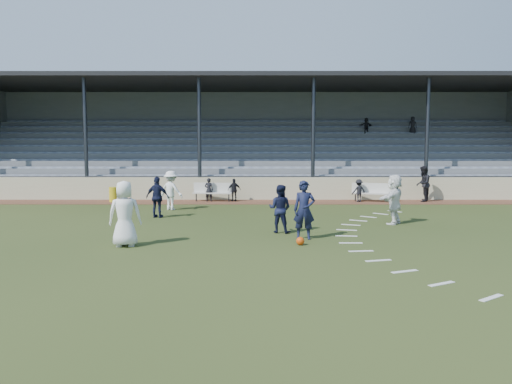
# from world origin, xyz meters

# --- Properties ---
(ground) EXTENTS (90.00, 90.00, 0.00)m
(ground) POSITION_xyz_m (0.00, 0.00, 0.00)
(ground) COLOR #2D3917
(ground) RESTS_ON ground
(cinder_track) EXTENTS (34.00, 2.00, 0.02)m
(cinder_track) POSITION_xyz_m (0.00, 10.50, 0.01)
(cinder_track) COLOR #563122
(cinder_track) RESTS_ON ground
(retaining_wall) EXTENTS (34.00, 0.18, 1.20)m
(retaining_wall) POSITION_xyz_m (0.00, 11.55, 0.60)
(retaining_wall) COLOR beige
(retaining_wall) RESTS_ON ground
(bench_left) EXTENTS (2.03, 0.68, 0.95)m
(bench_left) POSITION_xyz_m (-2.24, 10.78, 0.58)
(bench_left) COLOR beige
(bench_left) RESTS_ON cinder_track
(bench_right) EXTENTS (2.02, 1.06, 0.95)m
(bench_right) POSITION_xyz_m (5.90, 10.56, 0.58)
(bench_right) COLOR beige
(bench_right) RESTS_ON cinder_track
(trash_bin) EXTENTS (0.47, 0.47, 0.75)m
(trash_bin) POSITION_xyz_m (-7.26, 10.52, 0.39)
(trash_bin) COLOR gold
(trash_bin) RESTS_ON cinder_track
(football) EXTENTS (0.24, 0.24, 0.24)m
(football) POSITION_xyz_m (1.31, -0.29, 0.12)
(football) COLOR #C4420B
(football) RESTS_ON ground
(player_white_lead) EXTENTS (1.01, 0.72, 1.92)m
(player_white_lead) POSITION_xyz_m (-3.80, -0.47, 0.96)
(player_white_lead) COLOR white
(player_white_lead) RESTS_ON ground
(player_navy_lead) EXTENTS (0.70, 0.48, 1.84)m
(player_navy_lead) POSITION_xyz_m (1.51, 0.65, 0.92)
(player_navy_lead) COLOR black
(player_navy_lead) RESTS_ON ground
(player_navy_mid) EXTENTS (0.95, 0.85, 1.61)m
(player_navy_mid) POSITION_xyz_m (0.80, 1.79, 0.81)
(player_navy_mid) COLOR black
(player_navy_mid) RESTS_ON ground
(player_white_wing) EXTENTS (1.30, 1.08, 1.76)m
(player_white_wing) POSITION_xyz_m (-3.83, 7.55, 0.88)
(player_white_wing) COLOR white
(player_white_wing) RESTS_ON ground
(player_navy_wing) EXTENTS (1.03, 0.60, 1.65)m
(player_navy_wing) POSITION_xyz_m (-3.97, 5.17, 0.83)
(player_navy_wing) COLOR black
(player_navy_wing) RESTS_ON ground
(player_white_back) EXTENTS (1.44, 1.71, 1.85)m
(player_white_back) POSITION_xyz_m (5.12, 3.59, 0.92)
(player_white_back) COLOR white
(player_white_back) RESTS_ON ground
(official) EXTENTS (1.01, 1.10, 1.82)m
(official) POSITION_xyz_m (8.54, 10.65, 0.93)
(official) COLOR black
(official) RESTS_ON cinder_track
(sub_left_near) EXTENTS (0.47, 0.34, 1.20)m
(sub_left_near) POSITION_xyz_m (-2.43, 10.65, 0.62)
(sub_left_near) COLOR black
(sub_left_near) RESTS_ON cinder_track
(sub_left_far) EXTENTS (0.73, 0.45, 1.17)m
(sub_left_far) POSITION_xyz_m (-1.13, 10.75, 0.60)
(sub_left_far) COLOR black
(sub_left_far) RESTS_ON cinder_track
(sub_right) EXTENTS (0.83, 0.61, 1.15)m
(sub_right) POSITION_xyz_m (5.22, 10.49, 0.59)
(sub_right) COLOR black
(sub_right) RESTS_ON cinder_track
(grandstand) EXTENTS (34.60, 9.00, 6.61)m
(grandstand) POSITION_xyz_m (0.00, 16.26, 2.20)
(grandstand) COLOR slate
(grandstand) RESTS_ON ground
(penalty_arc) EXTENTS (3.89, 14.63, 0.01)m
(penalty_arc) POSITION_xyz_m (4.12, 0.00, 0.01)
(penalty_arc) COLOR silver
(penalty_arc) RESTS_ON ground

